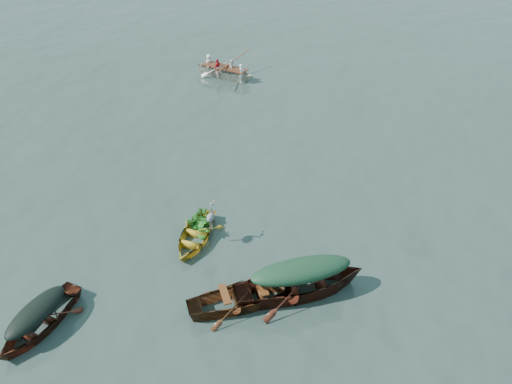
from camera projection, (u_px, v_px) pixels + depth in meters
ground at (215, 285)px, 14.21m from camera, size 140.00×140.00×0.00m
yellow_dinghy at (195, 240)px, 15.76m from camera, size 1.33×3.07×0.82m
dark_covered_boat at (42, 327)px, 13.00m from camera, size 1.83×3.67×0.87m
green_tarp_boat at (300, 294)px, 13.94m from camera, size 5.24×4.01×1.25m
open_wooden_boat at (244, 305)px, 13.60m from camera, size 4.29×3.40×0.98m
rowed_boat at (225, 78)px, 26.15m from camera, size 4.70×2.42×1.09m
dark_tarp_cover at (35, 311)px, 12.63m from camera, size 1.01×2.02×0.40m
green_tarp_cover at (301, 271)px, 13.42m from camera, size 2.88×2.20×0.52m
thwart_benches at (244, 292)px, 13.30m from camera, size 2.22×1.81×0.04m
heron at (211, 221)px, 15.17m from camera, size 0.28×0.40×0.92m
dinghy_weeds at (201, 212)px, 15.77m from camera, size 0.70×0.90×0.60m
rowers at (225, 61)px, 25.61m from camera, size 3.36×1.95×0.76m
oars at (225, 67)px, 25.82m from camera, size 1.22×2.67×0.06m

